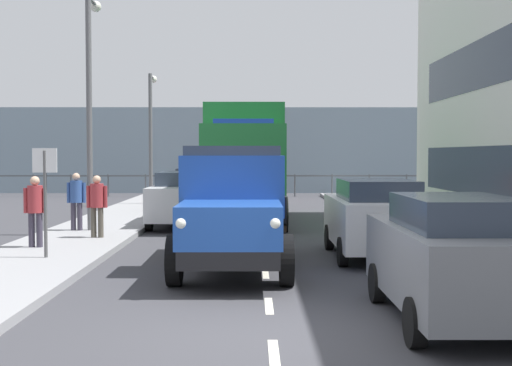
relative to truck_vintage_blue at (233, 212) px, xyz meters
name	(u,v)px	position (x,y,z in m)	size (l,w,h in m)	color
ground_plane	(262,238)	(-0.63, -5.40, -1.18)	(80.00, 80.00, 0.00)	#38383D
sidewalk_left	(436,235)	(-5.39, -5.40, -1.10)	(2.71, 36.48, 0.15)	gray
sidewalk_right	(87,235)	(4.13, -5.40, -1.10)	(2.71, 36.48, 0.15)	gray
road_centreline_markings	(262,238)	(-0.63, -5.31, -1.17)	(0.12, 33.22, 0.01)	silver
sea_horizon	(257,150)	(-0.63, -26.64, 1.32)	(80.00, 0.80, 5.00)	gray
seawall_railing	(258,180)	(-0.63, -23.04, -0.26)	(28.08, 0.08, 1.20)	#4C5156
truck_vintage_blue	(233,212)	(0.00, 0.00, 0.00)	(2.17, 5.64, 2.43)	black
lorry_cargo_green	(245,160)	(-0.11, -9.52, 0.90)	(2.58, 8.20, 3.87)	#1E7033
car_grey_kerbside_near	(453,257)	(-3.08, 3.83, -0.29)	(1.76, 3.90, 1.72)	slate
car_white_kerbside_1	(376,217)	(-3.08, -1.87, -0.28)	(1.93, 3.88, 1.72)	white
car_silver_oppositeside_0	(183,198)	(1.83, -8.25, -0.28)	(1.88, 4.28, 1.72)	#B7BABF
car_black_oppositeside_1	(197,189)	(1.83, -13.58, -0.28)	(1.85, 4.51, 1.72)	black
car_red_oppositeside_2	(208,182)	(1.83, -20.11, -0.28)	(1.89, 4.26, 1.72)	#B21E1E
pedestrian_couple_a	(35,206)	(4.59, -2.48, -0.08)	(0.53, 0.34, 1.63)	#383342
pedestrian_in_dark_coat	(97,201)	(3.60, -4.26, -0.10)	(0.53, 0.34, 1.58)	#4C473D
pedestrian_by_lamp	(76,197)	(4.54, -5.87, -0.09)	(0.53, 0.34, 1.60)	#383342
lamp_post_promenade	(90,91)	(4.18, -6.11, 2.88)	(0.32, 1.14, 6.57)	#59595B
lamp_post_far	(151,125)	(4.02, -16.25, 2.36)	(0.32, 1.14, 5.59)	#59595B
street_sign	(45,183)	(3.89, -0.96, 0.50)	(0.50, 0.07, 2.25)	#4C4C4C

